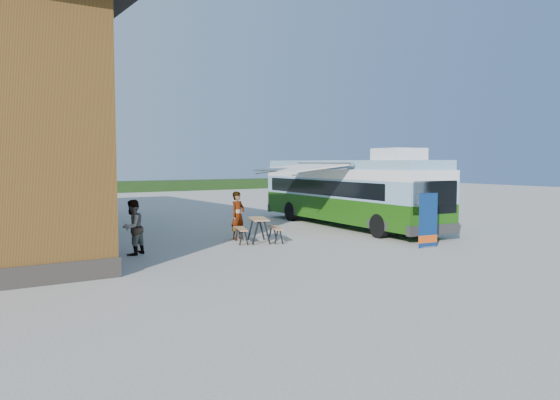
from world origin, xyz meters
TOP-DOWN VIEW (x-y plane):
  - ground at (0.00, 0.00)m, footprint 100.00×100.00m
  - hedge at (8.00, 38.00)m, footprint 40.00×3.00m
  - bus at (5.14, 5.07)m, footprint 3.35×11.19m
  - awning at (2.84, 5.20)m, footprint 2.89×4.25m
  - banner at (3.53, -0.99)m, footprint 0.79×0.23m
  - picnic_table at (-0.59, 3.12)m, footprint 1.90×1.80m
  - person_a at (-0.84, 4.19)m, footprint 0.76×0.63m
  - person_b at (-5.18, 2.98)m, footprint 1.05×1.01m
  - slurry_tanker at (-5.70, 11.80)m, footprint 2.43×6.85m

SIDE VIEW (x-z plane):
  - ground at x=0.00m, z-range 0.00..0.00m
  - hedge at x=8.00m, z-range 0.00..1.00m
  - picnic_table at x=-0.59m, z-range 0.21..1.08m
  - banner at x=3.53m, z-range -0.17..1.66m
  - person_b at x=-5.18m, z-range 0.00..1.71m
  - person_a at x=-0.84m, z-range 0.00..1.77m
  - slurry_tanker at x=-5.70m, z-range 0.19..2.72m
  - bus at x=5.14m, z-range -0.08..3.31m
  - awning at x=2.84m, z-range 2.21..2.72m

